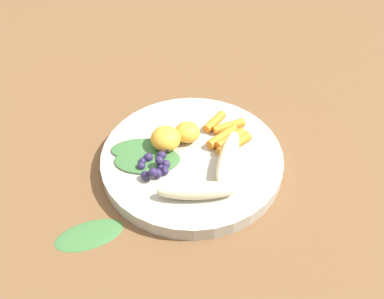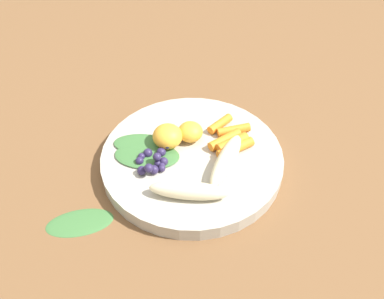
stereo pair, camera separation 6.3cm
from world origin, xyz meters
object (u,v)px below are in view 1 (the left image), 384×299
object	(u,v)px
bowl	(192,159)
banana_peeled_right	(197,190)
kale_leaf_stray	(89,234)
orange_segment_near	(166,139)
banana_peeled_left	(228,156)

from	to	relation	value
bowl	banana_peeled_right	size ratio (longest dim) A/B	2.52
bowl	kale_leaf_stray	world-z (taller)	bowl
orange_segment_near	kale_leaf_stray	bearing A→B (deg)	43.95
banana_peeled_left	orange_segment_near	size ratio (longest dim) A/B	2.40
bowl	banana_peeled_left	xyz separation A→B (m)	(-0.05, 0.03, 0.03)
banana_peeled_right	kale_leaf_stray	bearing A→B (deg)	-164.05
bowl	orange_segment_near	distance (m)	0.05
bowl	banana_peeled_right	bearing A→B (deg)	82.88
bowl	orange_segment_near	xyz separation A→B (m)	(0.04, -0.02, 0.03)
banana_peeled_left	kale_leaf_stray	world-z (taller)	banana_peeled_left
banana_peeled_left	kale_leaf_stray	distance (m)	0.23
banana_peeled_left	banana_peeled_right	size ratio (longest dim) A/B	1.00
banana_peeled_left	banana_peeled_right	bearing A→B (deg)	160.78
banana_peeled_right	kale_leaf_stray	world-z (taller)	banana_peeled_right
banana_peeled_right	orange_segment_near	distance (m)	0.11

